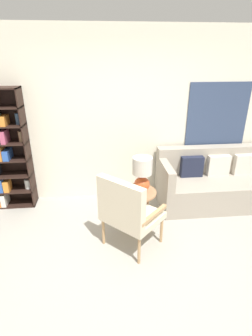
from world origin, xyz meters
TOP-DOWN VIEW (x-y plane):
  - ground_plane at (0.00, 0.00)m, footprint 14.00×14.00m
  - wall_back at (0.03, 2.03)m, footprint 6.40×0.08m
  - bookshelf at (-1.83, 1.85)m, footprint 0.70×0.30m
  - armchair at (-0.02, 0.60)m, footprint 0.87×0.87m
  - couch at (1.60, 1.60)m, footprint 1.97×0.82m
  - side_table at (0.17, 1.06)m, footprint 0.53×0.53m
  - table_lamp at (0.23, 1.08)m, footprint 0.27×0.27m

SIDE VIEW (x-z plane):
  - ground_plane at x=0.00m, z-range 0.00..0.00m
  - couch at x=1.60m, z-range -0.11..0.79m
  - side_table at x=0.17m, z-range 0.22..0.78m
  - armchair at x=-0.02m, z-range 0.07..1.06m
  - table_lamp at x=0.23m, z-range 0.59..1.08m
  - bookshelf at x=-1.83m, z-range 0.01..1.88m
  - wall_back at x=0.03m, z-range 0.00..2.70m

